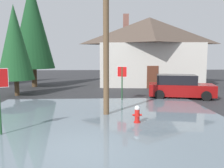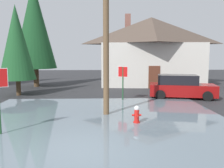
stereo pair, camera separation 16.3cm
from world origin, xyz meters
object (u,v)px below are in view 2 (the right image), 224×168
Objects in this scene: fire_hydrant at (137,115)px; parked_car at (181,87)px; pine_tree_mid_left at (34,25)px; pine_tree_short_left at (16,43)px; stop_sign_far at (123,76)px; house at (151,50)px; utility_pole at (106,10)px.

parked_car is (3.91, 6.08, 0.37)m from fire_hydrant.
pine_tree_mid_left reaches higher than pine_tree_short_left.
fire_hydrant is at bearing -88.38° from stop_sign_far.
parked_car is 0.48× the size of pine_tree_mid_left.
pine_tree_mid_left is at bearing 151.12° from parked_car.
fire_hydrant is at bearing -103.56° from house.
pine_tree_mid_left is 5.18m from pine_tree_short_left.
stop_sign_far is at bearing 91.62° from fire_hydrant.
pine_tree_short_left reaches higher than fire_hydrant.
pine_tree_short_left is (-7.49, 2.30, 2.26)m from stop_sign_far.
stop_sign_far reaches higher than parked_car.
pine_tree_mid_left is (-7.67, 12.47, 5.26)m from fire_hydrant.
utility_pole is at bearing -43.70° from pine_tree_short_left.
parked_car is at bearing -86.35° from house.
parked_car reaches higher than fire_hydrant.
parked_car is (4.06, 0.76, -0.81)m from stop_sign_far.
utility_pole is at bearing -106.71° from stop_sign_far.
fire_hydrant is 0.12× the size of pine_tree_short_left.
stop_sign_far is 0.23× the size of pine_tree_mid_left.
house is at bearing 76.44° from fire_hydrant.
house is at bearing 67.99° from stop_sign_far.
house is 1.12× the size of pine_tree_mid_left.
stop_sign_far is 0.34× the size of pine_tree_short_left.
pine_tree_mid_left is 1.47× the size of pine_tree_short_left.
stop_sign_far is at bearing 73.29° from utility_pole.
house is 11.40m from pine_tree_mid_left.
parked_car is at bearing -7.56° from pine_tree_short_left.
utility_pole is at bearing 129.70° from fire_hydrant.
utility_pole is 12.67m from pine_tree_mid_left.
utility_pole reaches higher than pine_tree_short_left.
parked_car is at bearing 57.25° from fire_hydrant.
parked_car is 14.10m from pine_tree_mid_left.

